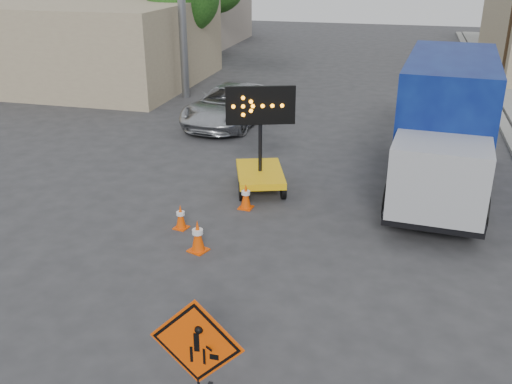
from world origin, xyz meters
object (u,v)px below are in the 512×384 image
at_px(construction_sign, 197,353).
at_px(arrow_board, 260,167).
at_px(box_truck, 444,132).
at_px(pickup_truck, 230,105).

height_order(construction_sign, arrow_board, arrow_board).
xyz_separation_m(arrow_board, box_truck, (4.88, 1.45, 0.97)).
relative_size(construction_sign, arrow_board, 0.63).
height_order(construction_sign, pickup_truck, construction_sign).
distance_m(construction_sign, arrow_board, 8.50).
bearing_deg(construction_sign, arrow_board, 98.98).
bearing_deg(construction_sign, box_truck, 70.34).
distance_m(construction_sign, box_truck, 10.53).
xyz_separation_m(construction_sign, box_truck, (3.65, 9.86, 0.65)).
bearing_deg(arrow_board, box_truck, -2.72).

